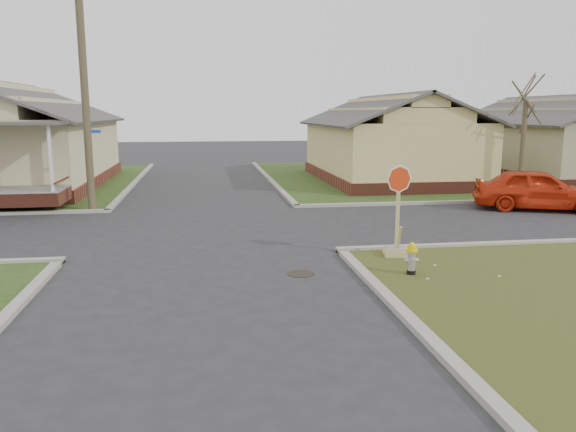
{
  "coord_description": "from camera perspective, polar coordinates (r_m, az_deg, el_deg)",
  "views": [
    {
      "loc": [
        0.03,
        -12.91,
        3.72
      ],
      "look_at": [
        2.12,
        1.0,
        1.1
      ],
      "focal_mm": 35.0,
      "sensor_mm": 36.0,
      "label": 1
    }
  ],
  "objects": [
    {
      "name": "side_house_yellow",
      "position": [
        31.09,
        10.27,
        7.56
      ],
      "size": [
        7.6,
        11.6,
        4.7
      ],
      "color": "brown",
      "rests_on": "ground"
    },
    {
      "name": "red_sedan",
      "position": [
        23.55,
        24.0,
        2.49
      ],
      "size": [
        5.01,
        3.44,
        1.58
      ],
      "primitive_type": "imported",
      "rotation": [
        0.0,
        0.0,
        1.2
      ],
      "color": "red",
      "rests_on": "ground"
    },
    {
      "name": "tree_mid_right",
      "position": [
        27.05,
        22.73,
        6.41
      ],
      "size": [
        0.22,
        0.22,
        4.2
      ],
      "primitive_type": "cylinder",
      "color": "#413626",
      "rests_on": "verge_far_right"
    },
    {
      "name": "side_house_tan",
      "position": [
        35.58,
        25.82,
        7.04
      ],
      "size": [
        7.6,
        11.6,
        4.7
      ],
      "color": "brown",
      "rests_on": "ground"
    },
    {
      "name": "ground",
      "position": [
        13.43,
        -8.37,
        -5.64
      ],
      "size": [
        120.0,
        120.0,
        0.0
      ],
      "primitive_type": "plane",
      "color": "#27272A",
      "rests_on": "ground"
    },
    {
      "name": "verge_far_right",
      "position": [
        38.1,
        26.8,
        3.85
      ],
      "size": [
        37.0,
        19.0,
        0.05
      ],
      "primitive_type": "cube",
      "color": "#243F16",
      "rests_on": "ground"
    },
    {
      "name": "stop_sign",
      "position": [
        14.77,
        11.0,
        -2.01
      ],
      "size": [
        0.67,
        0.65,
        2.35
      ],
      "rotation": [
        0.0,
        0.0,
        -0.18
      ],
      "color": "tan",
      "rests_on": "ground"
    },
    {
      "name": "utility_pole",
      "position": [
        22.23,
        -19.98,
        12.36
      ],
      "size": [
        1.8,
        0.28,
        9.0
      ],
      "color": "#413626",
      "rests_on": "ground"
    },
    {
      "name": "fire_hydrant",
      "position": [
        13.15,
        12.46,
        -4.05
      ],
      "size": [
        0.28,
        0.28,
        0.75
      ],
      "rotation": [
        0.0,
        0.0,
        -0.16
      ],
      "color": "black",
      "rests_on": "ground"
    },
    {
      "name": "manhole",
      "position": [
        13.13,
        1.33,
        -5.88
      ],
      "size": [
        0.64,
        0.64,
        0.01
      ],
      "primitive_type": "cylinder",
      "color": "black",
      "rests_on": "ground"
    },
    {
      "name": "curbs",
      "position": [
        18.29,
        -8.46,
        -1.3
      ],
      "size": [
        80.0,
        40.0,
        0.12
      ],
      "primitive_type": null,
      "color": "gray",
      "rests_on": "ground"
    }
  ]
}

